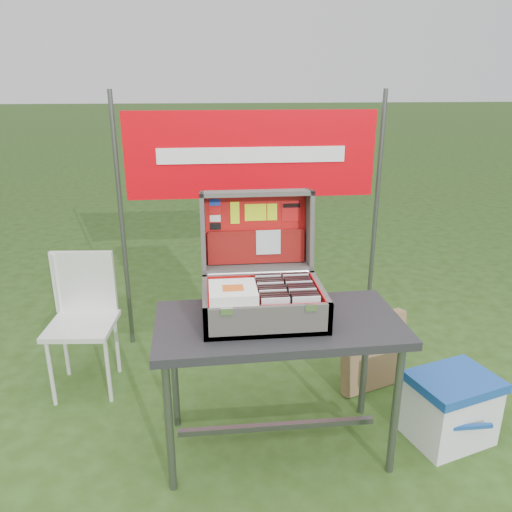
{
  "coord_description": "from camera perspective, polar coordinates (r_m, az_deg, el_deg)",
  "views": [
    {
      "loc": [
        -0.31,
        -2.1,
        1.75
      ],
      "look_at": [
        -0.08,
        0.1,
        0.97
      ],
      "focal_mm": 35.0,
      "sensor_mm": 36.0,
      "label": 1
    }
  ],
  "objects": [
    {
      "name": "songbook_1",
      "position": [
        2.18,
        -2.65,
        -4.5
      ],
      "size": [
        0.21,
        0.21,
        0.0
      ],
      "primitive_type": "cube",
      "color": "white",
      "rests_on": "suitcase_base_wall_front"
    },
    {
      "name": "suitcase_base_bottom",
      "position": [
        2.32,
        0.84,
        -6.88
      ],
      "size": [
        0.55,
        0.39,
        0.02
      ],
      "primitive_type": "cube",
      "color": "#5B5752",
      "rests_on": "table_top"
    },
    {
      "name": "suitcase",
      "position": [
        2.28,
        0.69,
        -0.44
      ],
      "size": [
        0.55,
        0.55,
        0.53
      ],
      "primitive_type": null,
      "color": "#5B5752",
      "rests_on": "table"
    },
    {
      "name": "cd_left_3",
      "position": [
        2.21,
        2.01,
        -5.79
      ],
      "size": [
        0.12,
        0.01,
        0.14
      ],
      "primitive_type": "cube",
      "color": "black",
      "rests_on": "suitcase_liner_floor"
    },
    {
      "name": "cd_left_7",
      "position": [
        2.29,
        1.71,
        -4.87
      ],
      "size": [
        0.12,
        0.01,
        0.14
      ],
      "primitive_type": "cube",
      "color": "black",
      "rests_on": "suitcase_liner_floor"
    },
    {
      "name": "lid_card_neon_tall",
      "position": [
        2.5,
        -2.43,
        4.94
      ],
      "size": [
        0.04,
        0.01,
        0.11
      ],
      "primitive_type": "cube",
      "rotation": [
        -1.68,
        0.0,
        0.0
      ],
      "color": "#D0F511",
      "rests_on": "suitcase_lid_liner"
    },
    {
      "name": "songbook_6",
      "position": [
        2.17,
        -2.66,
        -3.9
      ],
      "size": [
        0.21,
        0.21,
        0.0
      ],
      "primitive_type": "cube",
      "color": "white",
      "rests_on": "suitcase_base_wall_front"
    },
    {
      "name": "cd_left_8",
      "position": [
        2.31,
        1.64,
        -4.65
      ],
      "size": [
        0.12,
        0.01,
        0.14
      ],
      "primitive_type": "cube",
      "color": "silver",
      "rests_on": "suitcase_liner_floor"
    },
    {
      "name": "songbook_5",
      "position": [
        2.18,
        -2.66,
        -4.02
      ],
      "size": [
        0.21,
        0.21,
        0.0
      ],
      "primitive_type": "cube",
      "color": "white",
      "rests_on": "suitcase_base_wall_front"
    },
    {
      "name": "songbook_8",
      "position": [
        2.17,
        -2.66,
        -3.65
      ],
      "size": [
        0.21,
        0.21,
        0.0
      ],
      "primitive_type": "cube",
      "color": "white",
      "rests_on": "suitcase_base_wall_front"
    },
    {
      "name": "lid_sticker_cc_a",
      "position": [
        2.48,
        -4.74,
        6.12
      ],
      "size": [
        0.05,
        0.01,
        0.03
      ],
      "primitive_type": "cube",
      "rotation": [
        -1.68,
        0.0,
        0.0
      ],
      "color": "#1933B2",
      "rests_on": "suitcase_lid_liner"
    },
    {
      "name": "chair_leg_bl",
      "position": [
        3.34,
        -20.98,
        -9.51
      ],
      "size": [
        0.02,
        0.02,
        0.41
      ],
      "primitive_type": "cylinder",
      "color": "silver",
      "rests_on": "ground"
    },
    {
      "name": "cd_left_0",
      "position": [
        2.15,
        2.25,
        -6.53
      ],
      "size": [
        0.12,
        0.01,
        0.14
      ],
      "primitive_type": "cube",
      "color": "silver",
      "rests_on": "suitcase_liner_floor"
    },
    {
      "name": "suitcase_liner_wall_right",
      "position": [
        2.33,
        7.02,
        -4.91
      ],
      "size": [
        0.01,
        0.35,
        0.13
      ],
      "primitive_type": "cube",
      "color": "red",
      "rests_on": "suitcase_base_bottom"
    },
    {
      "name": "lid_sticker_band",
      "position": [
        2.53,
        4.08,
        5.1
      ],
      "size": [
        0.1,
        0.01,
        0.1
      ],
      "primitive_type": "cube",
      "rotation": [
        -1.68,
        0.0,
        0.0
      ],
      "color": "red",
      "rests_on": "suitcase_lid_liner"
    },
    {
      "name": "suitcase_base_wall_left",
      "position": [
        2.28,
        -5.82,
        -5.73
      ],
      "size": [
        0.02,
        0.39,
        0.15
      ],
      "primitive_type": "cube",
      "color": "#5B5752",
      "rests_on": "table_top"
    },
    {
      "name": "cd_left_1",
      "position": [
        2.17,
        2.17,
        -6.28
      ],
      "size": [
        0.12,
        0.01,
        0.14
      ],
      "primitive_type": "cube",
      "color": "black",
      "rests_on": "suitcase_liner_floor"
    },
    {
      "name": "suitcase_lid_rim_far",
      "position": [
        2.45,
        0.02,
        7.2
      ],
      "size": [
        0.55,
        0.15,
        0.04
      ],
      "primitive_type": "cube",
      "rotation": [
        -1.68,
        0.0,
        0.0
      ],
      "color": "#5B5752",
      "rests_on": "suitcase_lid_back"
    },
    {
      "name": "banner_post_left",
      "position": [
        3.37,
        -15.05,
        3.31
      ],
      "size": [
        0.03,
        0.03,
        1.7
      ],
      "primitive_type": "cylinder",
      "color": "#59595B",
      "rests_on": "ground"
    },
    {
      "name": "cooler_handle",
      "position": [
        2.7,
        23.04,
        -17.54
      ],
      "size": [
        0.24,
        0.02,
        0.02
      ],
      "primitive_type": "cube",
      "color": "#174498",
      "rests_on": "cooler_body"
    },
    {
      "name": "cd_left_9",
      "position": [
        2.33,
        1.57,
        -4.43
      ],
      "size": [
        0.12,
        0.01,
        0.14
      ],
      "primitive_type": "cube",
      "color": "black",
      "rests_on": "suitcase_liner_floor"
    },
    {
      "name": "cooler_body",
      "position": [
        2.83,
        21.32,
        -16.28
      ],
      "size": [
        0.46,
        0.39,
        0.31
      ],
      "primitive_type": "cube",
      "rotation": [
        0.0,
        0.0,
        0.29
      ],
      "color": "white",
      "rests_on": "ground"
    },
    {
      "name": "banner_text",
      "position": [
        3.22,
        -0.46,
        11.46
      ],
      "size": [
        1.2,
        0.0,
        0.1
      ],
      "primitive_type": "cube",
      "color": "white",
      "rests_on": "banner"
    },
    {
      "name": "suitcase_pocket_cd",
      "position": [
        2.51,
        1.41,
        1.6
      ],
      "size": [
        0.12,
        0.02,
        0.12
      ],
      "primitive_type": "cube",
      "rotation": [
        -1.68,
        0.0,
        0.0
      ],
      "color": "silver",
      "rests_on": "suitcase_lid_pocket"
    },
    {
      "name": "lid_sticker_cc_c",
      "position": [
        2.5,
        -4.68,
        4.3
      ],
      "size": [
        0.05,
        0.01,
        0.03
      ],
      "primitive_type": "cube",
      "rotation": [
        -1.68,
        0.0,
        0.0
      ],
      "color": "white",
      "rests_on": "suitcase_lid_liner"
    },
    {
      "name": "cd_right_8",
      "position": [
        2.33,
        4.9,
        -4.49
      ],
      "size": [
        0.12,
        0.01,
        0.14
      ],
      "primitive_type": "cube",
      "color": "silver",
      "rests_on": "suitcase_liner_floor"
    },
    {
      "name": "songbook_4",
      "position": [
        2.18,
        -2.66,
        -4.14
      ],
      "size": [
        0.21,
        0.21,
        0.0
      ],
      "primitive_type": "cube",
      "color": "white",
      "rests_on": "suitcase_base_wall_front"
    },
    {
      "name": "songbook_0",
      "position": [
        2.19,
        -2.65,
        -4.62
      ],
      "size": [
        0.21,
        0.21,
        0.0
      ],
      "primitive_type": "cube",
      "color": "white",
      "rests_on": "suitcase_base_wall_front"
    },
    {
      "name": "suitcase_liner_wall_back",
      "position": [
        2.45,
        0.37,
        -3.54
      ],
      "size": [
        0.51,
        0.01,
        0.13
      ],
      "primitive_type": "cube",
      "color": "red",
      "rests_on": "suitcase_base_bottom"
    },
    {
      "name": "suitcase_latch_left",
      "position": [
        2.08,
        -3.39,
        -6.35
      ],
      "size": [
        0.05,
        0.01,
        0.03
      ],
      "primitive_type": "cube",
      "color": "silver",
      "rests_on": "suitcase_base_wall_front"
    },
    {
      "name": "cooler_lid",
      "position": [
        2.74,
        21.79,
        -13.19
      ],
      "size": [
        0.48,
        0.42,
        0.05
      ],
      "primitive_type": "cube",
      "rotation": [
        0.0,
        0.0,
        0.29
      ],
      "color": "#174498",
      "rests_on": "cooler_body"
    },
    {
      "name": "chair_upright_right",
      "position": [
        3.11,
        -16.24,
        -2.92
      ],
      "size": [
        0.02,
        0.02,
        0.38
      ],
      "primitive_type": "cylinder",
      "color": "silver",
      "rests_on": "chair_seat"
    },
    {
      "name": "suitcase_liner_wall_left",
      "position": [
        2.28,
        -5.48,
        -5.47
      ],
      "size": [
        0.01,
        0.35,
        0.13
      ],
      "primitive_type": "cube",
      "color": "red",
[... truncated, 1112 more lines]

